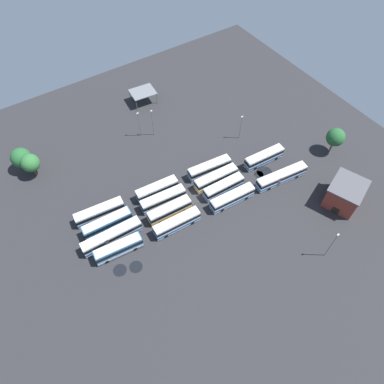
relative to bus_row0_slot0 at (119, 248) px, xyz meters
The scene contains 29 objects.
ground_plane 23.20m from the bus_row0_slot0, ahead, with size 124.49×124.49×0.00m, color #28282B.
bus_row0_slot0 is the anchor object (origin of this frame).
bus_row0_slot1 3.71m from the bus_row0_slot0, 89.28° to the left, with size 14.51×2.93×3.54m.
bus_row0_slot2 7.50m from the bus_row0_slot0, 84.42° to the left, with size 12.13×3.12×3.54m.
bus_row0_slot3 11.46m from the bus_row0_slot0, 87.35° to the left, with size 12.25×3.75×3.54m.
bus_row1_slot0 14.75m from the bus_row0_slot0, ahead, with size 11.88×3.11×3.54m.
bus_row1_slot1 15.28m from the bus_row0_slot0, ahead, with size 11.23×3.12×3.54m.
bus_row1_slot2 16.70m from the bus_row0_slot0, 22.22° to the left, with size 11.82×3.52×3.54m.
bus_row1_slot3 18.52m from the bus_row0_slot0, 31.93° to the left, with size 11.23×3.37×3.54m.
bus_row2_slot0 30.34m from the bus_row0_slot0, ahead, with size 12.09×3.28×3.54m.
bus_row2_slot1 30.41m from the bus_row0_slot0, ahead, with size 11.19×2.89×3.54m.
bus_row2_slot2 30.82m from the bus_row0_slot0, ahead, with size 12.17×3.11×3.54m.
bus_row2_slot3 32.11m from the bus_row0_slot0, 14.97° to the left, with size 12.22×3.72×3.54m.
bus_row3_slot0 45.35m from the bus_row0_slot0, ahead, with size 14.63×4.18×3.54m.
bus_row3_slot2 45.88m from the bus_row0_slot0, ahead, with size 11.75×3.24×3.54m.
depot_building 56.47m from the bus_row0_slot0, 18.66° to the right, with size 11.26×10.65×6.76m.
maintenance_shelter 53.73m from the bus_row0_slot0, 55.42° to the left, with size 8.08×6.83×3.88m.
lamp_post_mid_lot 47.33m from the bus_row0_slot0, 34.20° to the right, with size 0.56×0.28×9.56m.
lamp_post_far_corner 48.24m from the bus_row0_slot0, 17.28° to the left, with size 0.56×0.28×8.18m.
lamp_post_by_building 38.24m from the bus_row0_slot0, 54.27° to the left, with size 0.56×0.28×8.66m.
lamp_post_near_entrance 39.05m from the bus_row0_slot0, 48.66° to the left, with size 0.56×0.28×9.09m.
tree_west_edge 34.48m from the bus_row0_slot0, 104.30° to the left, with size 4.87×4.87×7.29m.
tree_south_edge 64.52m from the bus_row0_slot0, ahead, with size 5.05×5.05×8.02m.
tree_north_edge 38.09m from the bus_row0_slot0, 105.15° to the left, with size 5.39×5.39×7.27m.
puddle_centre_drain 4.86m from the bus_row0_slot0, 116.54° to the right, with size 3.08×3.08×0.01m, color black.
puddle_near_shelter 41.96m from the bus_row0_slot0, ahead, with size 2.61×2.61×0.01m, color black.
puddle_front_lane 43.72m from the bus_row0_slot0, ahead, with size 4.21×4.21×0.01m, color black.
puddle_between_rows 5.76m from the bus_row0_slot0, 75.34° to the right, with size 3.02×3.02×0.01m, color black.
puddle_back_corner 38.99m from the bus_row0_slot0, ahead, with size 1.53×1.53×0.01m, color black.
Camera 1 is at (-28.99, -43.26, 73.16)m, focal length 32.60 mm.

